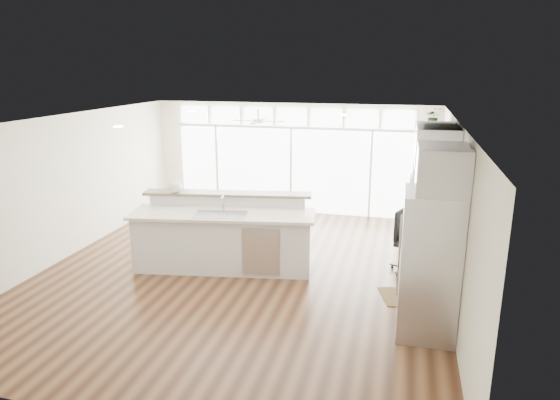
# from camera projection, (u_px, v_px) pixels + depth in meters

# --- Properties ---
(floor) EXTENTS (7.00, 8.00, 0.02)m
(floor) POSITION_uv_depth(u_px,v_px,m) (242.00, 272.00, 8.94)
(floor) COLOR #3B2112
(floor) RESTS_ON ground
(ceiling) EXTENTS (7.00, 8.00, 0.02)m
(ceiling) POSITION_uv_depth(u_px,v_px,m) (239.00, 120.00, 8.23)
(ceiling) COLOR white
(ceiling) RESTS_ON wall_back
(wall_back) EXTENTS (7.00, 0.04, 2.70)m
(wall_back) POSITION_uv_depth(u_px,v_px,m) (292.00, 158.00, 12.33)
(wall_back) COLOR #EEE9CE
(wall_back) RESTS_ON floor
(wall_front) EXTENTS (7.00, 0.04, 2.70)m
(wall_front) POSITION_uv_depth(u_px,v_px,m) (110.00, 302.00, 4.84)
(wall_front) COLOR #EEE9CE
(wall_front) RESTS_ON floor
(wall_left) EXTENTS (0.04, 8.00, 2.70)m
(wall_left) POSITION_uv_depth(u_px,v_px,m) (64.00, 187.00, 9.41)
(wall_left) COLOR #EEE9CE
(wall_left) RESTS_ON floor
(wall_right) EXTENTS (0.04, 8.00, 2.70)m
(wall_right) POSITION_uv_depth(u_px,v_px,m) (454.00, 213.00, 7.76)
(wall_right) COLOR #EEE9CE
(wall_right) RESTS_ON floor
(glass_wall) EXTENTS (5.80, 0.06, 2.08)m
(glass_wall) POSITION_uv_depth(u_px,v_px,m) (291.00, 171.00, 12.35)
(glass_wall) COLOR white
(glass_wall) RESTS_ON wall_back
(transom_row) EXTENTS (5.90, 0.06, 0.40)m
(transom_row) POSITION_uv_depth(u_px,v_px,m) (292.00, 117.00, 12.01)
(transom_row) COLOR white
(transom_row) RESTS_ON wall_back
(desk_window) EXTENTS (0.04, 0.85, 0.85)m
(desk_window) POSITION_uv_depth(u_px,v_px,m) (451.00, 196.00, 8.00)
(desk_window) COLOR white
(desk_window) RESTS_ON wall_right
(ceiling_fan) EXTENTS (1.16, 1.16, 0.32)m
(ceiling_fan) POSITION_uv_depth(u_px,v_px,m) (258.00, 116.00, 11.03)
(ceiling_fan) COLOR silver
(ceiling_fan) RESTS_ON ceiling
(recessed_lights) EXTENTS (3.40, 3.00, 0.02)m
(recessed_lights) POSITION_uv_depth(u_px,v_px,m) (243.00, 120.00, 8.43)
(recessed_lights) COLOR white
(recessed_lights) RESTS_ON ceiling
(oven_cabinet) EXTENTS (0.64, 1.20, 2.50)m
(oven_cabinet) POSITION_uv_depth(u_px,v_px,m) (428.00, 191.00, 9.55)
(oven_cabinet) COLOR silver
(oven_cabinet) RESTS_ON floor
(desk_nook) EXTENTS (0.72, 1.30, 0.76)m
(desk_nook) POSITION_uv_depth(u_px,v_px,m) (424.00, 262.00, 8.38)
(desk_nook) COLOR silver
(desk_nook) RESTS_ON floor
(upper_cabinets) EXTENTS (0.64, 1.30, 0.64)m
(upper_cabinets) POSITION_uv_depth(u_px,v_px,m) (436.00, 146.00, 7.86)
(upper_cabinets) COLOR silver
(upper_cabinets) RESTS_ON wall_right
(refrigerator) EXTENTS (0.76, 0.90, 2.00)m
(refrigerator) POSITION_uv_depth(u_px,v_px,m) (429.00, 264.00, 6.68)
(refrigerator) COLOR #BCBCC1
(refrigerator) RESTS_ON floor
(fridge_cabinet) EXTENTS (0.64, 0.90, 0.60)m
(fridge_cabinet) POSITION_uv_depth(u_px,v_px,m) (442.00, 169.00, 6.33)
(fridge_cabinet) COLOR silver
(fridge_cabinet) RESTS_ON wall_right
(framed_photos) EXTENTS (0.06, 0.22, 0.80)m
(framed_photos) POSITION_uv_depth(u_px,v_px,m) (447.00, 195.00, 8.62)
(framed_photos) COLOR black
(framed_photos) RESTS_ON wall_right
(kitchen_island) EXTENTS (3.41, 1.74, 1.29)m
(kitchen_island) POSITION_uv_depth(u_px,v_px,m) (223.00, 234.00, 8.92)
(kitchen_island) COLOR silver
(kitchen_island) RESTS_ON floor
(rug) EXTENTS (1.09, 0.91, 0.01)m
(rug) POSITION_uv_depth(u_px,v_px,m) (411.00, 296.00, 7.97)
(rug) COLOR #352411
(rug) RESTS_ON floor
(office_chair) EXTENTS (0.72, 0.70, 1.11)m
(office_chair) POSITION_uv_depth(u_px,v_px,m) (410.00, 243.00, 8.77)
(office_chair) COLOR black
(office_chair) RESTS_ON floor
(fishbowl) EXTENTS (0.23, 0.23, 0.23)m
(fishbowl) POSITION_uv_depth(u_px,v_px,m) (175.00, 187.00, 9.19)
(fishbowl) COLOR silver
(fishbowl) RESTS_ON kitchen_island
(monitor) EXTENTS (0.14, 0.45, 0.37)m
(monitor) POSITION_uv_depth(u_px,v_px,m) (422.00, 230.00, 8.25)
(monitor) COLOR black
(monitor) RESTS_ON desk_nook
(keyboard) EXTENTS (0.16, 0.32, 0.02)m
(keyboard) POSITION_uv_depth(u_px,v_px,m) (410.00, 239.00, 8.34)
(keyboard) COLOR silver
(keyboard) RESTS_ON desk_nook
(potted_plant) EXTENTS (0.33, 0.36, 0.26)m
(potted_plant) POSITION_uv_depth(u_px,v_px,m) (433.00, 118.00, 9.19)
(potted_plant) COLOR #2D5323
(potted_plant) RESTS_ON oven_cabinet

